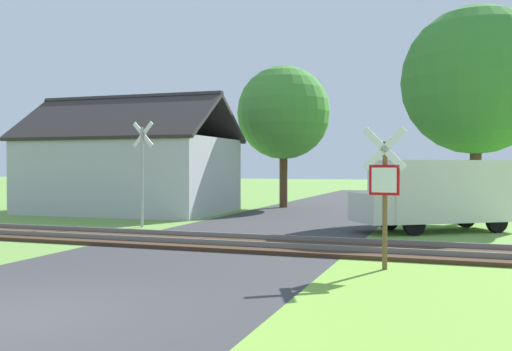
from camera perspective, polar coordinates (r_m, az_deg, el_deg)
name	(u,v)px	position (r m, az deg, el deg)	size (l,w,h in m)	color
ground_plane	(10,320)	(8.56, -23.35, -13.08)	(160.00, 160.00, 0.00)	#6B9942
road_asphalt	(98,289)	(10.09, -15.53, -10.87)	(6.54, 80.00, 0.01)	#38383A
rail_track	(226,242)	(15.04, -3.07, -6.70)	(60.00, 2.60, 0.22)	#422D1E
stop_sign_near	(385,188)	(11.57, 12.74, -1.20)	(0.88, 0.18, 2.84)	brown
crossing_sign_far	(142,166)	(19.49, -11.31, 0.90)	(0.87, 0.20, 3.56)	#9E9EA5
house	(130,172)	(25.84, -12.49, 0.34)	(8.89, 6.11, 5.20)	#B7B7BC
tree_right	(476,81)	(22.88, 21.16, 8.84)	(5.47, 5.47, 7.97)	#513823
tree_center	(284,113)	(28.42, 2.77, 6.27)	(4.62, 4.62, 7.01)	#513823
mail_truck	(437,192)	(18.80, 17.64, -1.60)	(5.10, 4.27, 2.24)	silver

